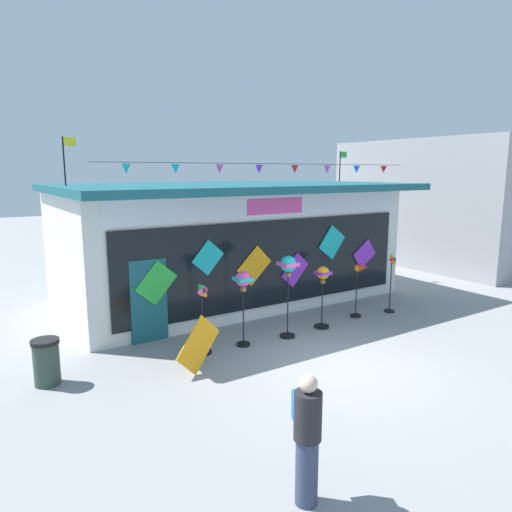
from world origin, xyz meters
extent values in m
plane|color=gray|center=(0.00, 0.00, 0.00)|extent=(80.00, 80.00, 0.00)
cube|color=silver|center=(0.82, 6.22, 1.73)|extent=(10.07, 5.19, 3.46)
cube|color=#195660|center=(0.82, 5.70, 3.56)|extent=(10.47, 6.22, 0.20)
cube|color=silver|center=(0.82, 3.58, 3.11)|extent=(9.27, 0.08, 0.61)
cube|color=#EA4CA3|center=(0.82, 3.55, 3.11)|extent=(1.81, 0.04, 0.42)
cube|color=black|center=(0.82, 3.59, 1.54)|extent=(9.06, 0.06, 2.37)
cube|color=#195660|center=(-2.80, 3.59, 1.00)|extent=(0.90, 0.07, 2.00)
cube|color=green|center=(-2.62, 3.53, 1.43)|extent=(1.07, 0.03, 1.09)
cube|color=#19B7BC|center=(-1.24, 3.53, 1.90)|extent=(0.90, 0.03, 0.91)
cube|color=orange|center=(0.13, 3.53, 1.54)|extent=(1.09, 0.03, 1.08)
cube|color=purple|center=(1.51, 3.53, 1.27)|extent=(0.96, 0.03, 0.99)
cube|color=#19B7BC|center=(2.89, 3.53, 1.95)|extent=(1.02, 0.03, 1.05)
cube|color=purple|center=(4.26, 3.53, 1.46)|extent=(0.99, 0.03, 0.95)
cylinder|color=black|center=(0.82, 3.46, 4.23)|extent=(9.67, 0.01, 0.01)
cone|color=#19B7BC|center=(-3.23, 3.46, 4.09)|extent=(0.20, 0.20, 0.22)
cone|color=#19B7BC|center=(-2.07, 3.46, 4.09)|extent=(0.20, 0.20, 0.22)
cone|color=#EA4CA3|center=(-0.92, 3.46, 4.09)|extent=(0.20, 0.20, 0.22)
cone|color=purple|center=(0.24, 3.46, 4.09)|extent=(0.20, 0.20, 0.22)
cone|color=red|center=(1.40, 3.46, 4.09)|extent=(0.20, 0.20, 0.22)
cone|color=#EA4CA3|center=(2.56, 3.46, 4.09)|extent=(0.20, 0.20, 0.22)
cone|color=blue|center=(3.72, 3.46, 4.09)|extent=(0.20, 0.20, 0.22)
cone|color=red|center=(4.88, 3.46, 4.09)|extent=(0.20, 0.20, 0.22)
cylinder|color=black|center=(-3.96, 6.22, 4.28)|extent=(0.04, 0.04, 1.25)
cube|color=yellow|center=(-3.80, 6.22, 4.79)|extent=(0.32, 0.02, 0.22)
cylinder|color=black|center=(5.61, 6.22, 4.21)|extent=(0.04, 0.04, 1.09)
cube|color=green|center=(5.77, 6.22, 4.63)|extent=(0.32, 0.02, 0.22)
cylinder|color=black|center=(-2.08, 2.21, 0.03)|extent=(0.38, 0.38, 0.06)
cylinder|color=black|center=(-2.08, 2.21, 0.73)|extent=(0.03, 0.03, 1.46)
cylinder|color=black|center=(-2.08, 2.17, 1.46)|extent=(0.06, 0.04, 0.06)
cone|color=#EA4CA3|center=(-1.99, 2.17, 1.46)|extent=(0.13, 0.14, 0.13)
cone|color=green|center=(-2.08, 2.17, 1.55)|extent=(0.14, 0.13, 0.13)
cone|color=#EA4CA3|center=(-2.17, 2.17, 1.46)|extent=(0.13, 0.14, 0.13)
cone|color=orange|center=(-2.08, 2.17, 1.37)|extent=(0.14, 0.13, 0.13)
cylinder|color=black|center=(-1.07, 2.13, 0.03)|extent=(0.32, 0.32, 0.06)
cylinder|color=black|center=(-1.07, 2.13, 0.71)|extent=(0.03, 0.03, 1.43)
sphere|color=#EA4CA3|center=(-1.07, 2.13, 1.61)|extent=(0.36, 0.36, 0.36)
cube|color=#19B7BC|center=(-1.07, 2.13, 1.61)|extent=(0.37, 0.37, 0.08)
cube|color=brown|center=(-1.07, 2.13, 1.37)|extent=(0.10, 0.10, 0.10)
cylinder|color=black|center=(0.14, 2.03, 0.03)|extent=(0.38, 0.38, 0.06)
cylinder|color=black|center=(0.14, 2.03, 0.82)|extent=(0.03, 0.03, 1.64)
sphere|color=#19B7BC|center=(0.14, 2.03, 1.84)|extent=(0.40, 0.40, 0.40)
cube|color=#EA4CA3|center=(0.14, 2.03, 1.84)|extent=(0.41, 0.41, 0.09)
cube|color=brown|center=(0.14, 2.03, 1.58)|extent=(0.10, 0.10, 0.10)
cylinder|color=black|center=(1.32, 2.11, 0.03)|extent=(0.39, 0.39, 0.06)
cylinder|color=black|center=(1.32, 2.11, 0.65)|extent=(0.03, 0.03, 1.30)
sphere|color=orange|center=(1.32, 2.11, 1.47)|extent=(0.34, 0.34, 0.34)
cube|color=purple|center=(1.32, 2.11, 1.47)|extent=(0.34, 0.34, 0.07)
cube|color=brown|center=(1.32, 2.11, 1.24)|extent=(0.10, 0.10, 0.10)
cylinder|color=black|center=(2.74, 2.31, 0.03)|extent=(0.30, 0.30, 0.06)
cylinder|color=black|center=(2.74, 2.31, 0.70)|extent=(0.03, 0.03, 1.39)
cone|color=red|center=(2.95, 2.31, 1.39)|extent=(0.41, 0.23, 0.22)
cylinder|color=yellow|center=(2.74, 2.31, 1.39)|extent=(0.03, 0.16, 0.16)
cylinder|color=black|center=(3.89, 2.11, 0.03)|extent=(0.29, 0.29, 0.06)
cylinder|color=black|center=(3.89, 2.11, 0.78)|extent=(0.03, 0.03, 1.56)
cylinder|color=black|center=(3.89, 2.07, 1.56)|extent=(0.06, 0.04, 0.06)
cone|color=blue|center=(3.98, 2.07, 1.56)|extent=(0.13, 0.14, 0.13)
cone|color=yellow|center=(3.89, 2.07, 1.65)|extent=(0.14, 0.13, 0.13)
cone|color=red|center=(3.80, 2.07, 1.56)|extent=(0.13, 0.14, 0.13)
cone|color=orange|center=(3.89, 2.07, 1.47)|extent=(0.14, 0.13, 0.13)
cylinder|color=#333D56|center=(-3.20, -2.83, 0.43)|extent=(0.28, 0.28, 0.86)
cylinder|color=#232328|center=(-3.20, -2.83, 1.16)|extent=(0.34, 0.34, 0.60)
sphere|color=beige|center=(-3.20, -2.83, 1.57)|extent=(0.22, 0.22, 0.22)
cube|color=blue|center=(-3.12, -2.65, 1.19)|extent=(0.30, 0.25, 0.38)
cylinder|color=#2D4238|center=(-5.28, 2.44, 0.41)|extent=(0.48, 0.48, 0.82)
cylinder|color=black|center=(-5.28, 2.44, 0.86)|extent=(0.52, 0.52, 0.08)
cube|color=orange|center=(-2.58, 1.40, 0.57)|extent=(1.13, 0.34, 1.13)
cube|color=#99999E|center=(12.41, 6.28, 2.67)|extent=(6.13, 8.38, 5.34)
camera|label=1|loc=(-6.53, -6.84, 4.03)|focal=33.02mm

